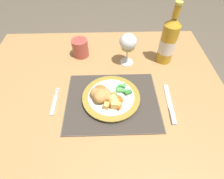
# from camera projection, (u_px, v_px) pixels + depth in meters

# --- Properties ---
(ground_plane) EXTENTS (6.00, 6.00, 0.00)m
(ground_plane) POSITION_uv_depth(u_px,v_px,m) (104.00, 150.00, 1.33)
(ground_plane) COLOR brown
(dining_table) EXTENTS (1.10, 0.84, 0.74)m
(dining_table) POSITION_uv_depth(u_px,v_px,m) (100.00, 99.00, 0.85)
(dining_table) COLOR #AD7F4C
(dining_table) RESTS_ON ground
(placemat) EXTENTS (0.37, 0.30, 0.01)m
(placemat) POSITION_uv_depth(u_px,v_px,m) (112.00, 101.00, 0.70)
(placemat) COLOR brown
(placemat) RESTS_ON dining_table
(dinner_plate) EXTENTS (0.23, 0.23, 0.02)m
(dinner_plate) POSITION_uv_depth(u_px,v_px,m) (111.00, 98.00, 0.70)
(dinner_plate) COLOR silver
(dinner_plate) RESTS_ON placemat
(breaded_croquettes) EXTENTS (0.10, 0.10, 0.05)m
(breaded_croquettes) POSITION_uv_depth(u_px,v_px,m) (101.00, 94.00, 0.67)
(breaded_croquettes) COLOR #A87033
(breaded_croquettes) RESTS_ON dinner_plate
(green_beans_pile) EXTENTS (0.08, 0.06, 0.02)m
(green_beans_pile) POSITION_uv_depth(u_px,v_px,m) (122.00, 90.00, 0.70)
(green_beans_pile) COLOR #4CA84C
(green_beans_pile) RESTS_ON dinner_plate
(glazed_carrots) EXTENTS (0.07, 0.08, 0.02)m
(glazed_carrots) POSITION_uv_depth(u_px,v_px,m) (115.00, 101.00, 0.66)
(glazed_carrots) COLOR #CC5119
(glazed_carrots) RESTS_ON dinner_plate
(fork) EXTENTS (0.01, 0.14, 0.01)m
(fork) POSITION_uv_depth(u_px,v_px,m) (55.00, 103.00, 0.70)
(fork) COLOR silver
(fork) RESTS_ON dining_table
(table_knife) EXTENTS (0.03, 0.20, 0.01)m
(table_knife) POSITION_uv_depth(u_px,v_px,m) (170.00, 107.00, 0.69)
(table_knife) COLOR silver
(table_knife) RESTS_ON dining_table
(wine_glass) EXTENTS (0.08, 0.08, 0.16)m
(wine_glass) POSITION_uv_depth(u_px,v_px,m) (128.00, 43.00, 0.78)
(wine_glass) COLOR silver
(wine_glass) RESTS_ON dining_table
(bottle) EXTENTS (0.07, 0.07, 0.28)m
(bottle) POSITION_uv_depth(u_px,v_px,m) (168.00, 41.00, 0.79)
(bottle) COLOR gold
(bottle) RESTS_ON dining_table
(roast_potatoes) EXTENTS (0.07, 0.06, 0.03)m
(roast_potatoes) POSITION_uv_depth(u_px,v_px,m) (113.00, 103.00, 0.66)
(roast_potatoes) COLOR gold
(roast_potatoes) RESTS_ON dinner_plate
(drinking_cup) EXTENTS (0.08, 0.08, 0.09)m
(drinking_cup) POSITION_uv_depth(u_px,v_px,m) (80.00, 47.00, 0.87)
(drinking_cup) COLOR #B24C42
(drinking_cup) RESTS_ON dining_table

